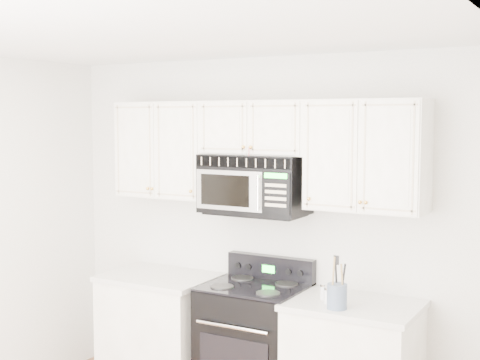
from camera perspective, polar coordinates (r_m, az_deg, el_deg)
The scene contains 8 objects.
room at distance 3.66m, azimuth -10.21°, elevation -8.13°, with size 3.51×3.51×2.61m.
base_cabinet_left at distance 5.46m, azimuth -6.78°, elevation -13.07°, with size 0.86×0.65×0.92m.
range at distance 5.03m, azimuth 1.27°, elevation -13.98°, with size 0.71×0.65×1.11m.
upper_cabinets at distance 4.88m, azimuth 1.65°, elevation 2.83°, with size 2.44×0.37×0.75m.
microwave at distance 4.88m, azimuth 1.24°, elevation -0.33°, with size 0.77×0.44×0.43m.
utensil_crock at distance 4.40m, azimuth 8.29°, elevation -9.72°, with size 0.13×0.13×0.34m.
shaker_salt at distance 4.62m, azimuth 7.13°, elevation -9.43°, with size 0.04×0.04×0.10m.
shaker_pepper at distance 4.52m, azimuth 7.49°, elevation -9.73°, with size 0.05×0.05×0.11m.
Camera 1 is at (2.28, -2.73, 2.14)m, focal length 50.00 mm.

